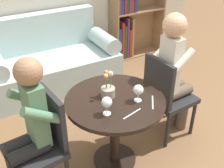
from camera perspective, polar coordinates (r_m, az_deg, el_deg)
name	(u,v)px	position (r m, az deg, el deg)	size (l,w,h in m)	color
ground_plane	(115,160)	(2.78, 0.53, -15.13)	(16.00, 16.00, 0.00)	brown
round_table	(115,115)	(2.42, 0.59, -6.23)	(0.84, 0.84, 0.70)	black
couch	(53,63)	(3.83, -11.93, 4.17)	(1.65, 0.80, 0.92)	#A8C1C1
bookshelf_right	(130,13)	(4.46, 3.66, 14.11)	(0.87, 0.28, 1.48)	#93704C
chair_left	(42,141)	(2.31, -14.05, -11.19)	(0.46, 0.46, 0.90)	#232326
chair_right	(166,94)	(2.82, 10.87, -2.03)	(0.44, 0.44, 0.90)	#232326
person_left	(28,131)	(2.18, -16.69, -9.11)	(0.44, 0.37, 1.22)	black
person_right	(174,73)	(2.76, 12.53, 2.20)	(0.43, 0.36, 1.30)	brown
wine_glass_left	(107,103)	(2.10, -1.08, -3.83)	(0.08, 0.08, 0.15)	white
wine_glass_right	(138,90)	(2.26, 5.37, -1.25)	(0.09, 0.09, 0.15)	white
flower_vase	(108,89)	(2.32, -0.82, -1.06)	(0.12, 0.12, 0.24)	#9E9384
knife_left_setting	(153,102)	(2.31, 8.26, -3.67)	(0.12, 0.16, 0.00)	silver
fork_left_setting	(132,114)	(2.17, 4.12, -6.03)	(0.19, 0.06, 0.00)	silver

